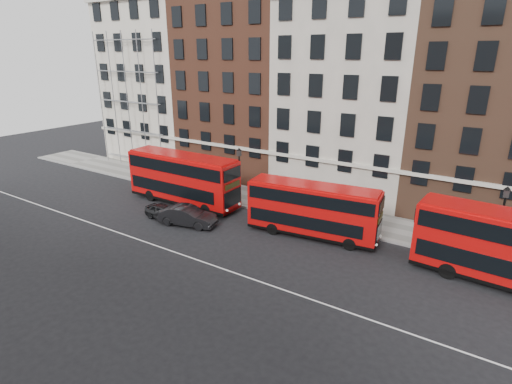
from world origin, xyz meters
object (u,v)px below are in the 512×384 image
Objects in this scene: bus_c at (312,209)px; car_rear at (164,212)px; bus_b at (183,178)px; car_front at (187,216)px.

bus_c reaches higher than car_rear.
bus_b reaches higher than car_front.
car_rear is at bearing -71.87° from bus_b.
bus_c reaches higher than car_front.
car_front is at bearing -44.50° from bus_b.
car_rear is at bearing -168.99° from bus_c.
car_rear is at bearing 81.75° from car_front.
bus_b is 1.11× the size of bus_c.
bus_c is 2.62× the size of car_rear.
car_front reaches higher than car_rear.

